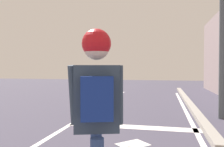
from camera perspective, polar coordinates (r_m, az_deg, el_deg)
name	(u,v)px	position (r m, az deg, el deg)	size (l,w,h in m)	color
lane_line_center	(37,145)	(4.85, -17.92, -16.29)	(0.12, 20.00, 0.01)	silver
stop_bar	(133,127)	(5.92, 5.22, -12.95)	(3.24, 0.40, 0.01)	silver
lane_arrow_head	(133,144)	(4.66, 5.15, -16.95)	(0.56, 0.44, 0.01)	silver
skater	(97,100)	(2.03, -3.82, -6.63)	(0.46, 0.63, 1.72)	navy
traffic_signal_mast	(184,5)	(7.45, 17.18, 15.88)	(4.66, 0.34, 4.89)	#50585E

